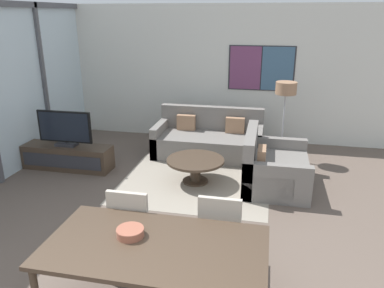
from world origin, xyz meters
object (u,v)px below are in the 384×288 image
Objects in this scene: floor_lamp at (286,93)px; television at (65,129)px; dining_chair_left at (133,224)px; coffee_table at (195,165)px; tv_console at (68,157)px; dining_table at (155,251)px; fruit_bowl at (130,232)px; sofa_main at (209,140)px; dining_chair_centre at (221,231)px; sofa_side at (270,169)px.

television is at bearing -161.14° from floor_lamp.
television reaches higher than dining_chair_left.
coffee_table is at bearing -135.13° from floor_lamp.
tv_console is 3.98m from dining_table.
dining_table is at bearing -85.27° from coffee_table.
fruit_bowl is 0.17× the size of floor_lamp.
sofa_main is 3.57m from dining_chair_centre.
sofa_main reaches higher than dining_table.
dining_chair_left is 0.65× the size of floor_lamp.
dining_table is at bearing -49.62° from tv_console.
dining_chair_left is at bearing -175.75° from dining_chair_centre.
television is at bearing 90.00° from tv_console.
sofa_side is 0.73× the size of dining_table.
sofa_main is at bearing -178.21° from floor_lamp.
television is at bearing -152.28° from sofa_main.
sofa_side reaches higher than coffee_table.
dining_chair_centre reaches higher than sofa_main.
tv_console is at bearing -161.13° from floor_lamp.
coffee_table is at bearing 84.41° from dining_chair_left.
sofa_main is 1.68m from floor_lamp.
television is 0.52× the size of dining_table.
sofa_main is 1.09× the size of dining_table.
tv_console is 3.16m from dining_chair_left.
dining_chair_left reaches higher than fruit_bowl.
dining_chair_centre reaches higher than sofa_side.
sofa_side reaches higher than fruit_bowl.
television reaches higher than dining_chair_centre.
tv_console is at bearing 131.82° from dining_chair_left.
dining_chair_centre is at bearing 168.10° from sofa_side.
dining_chair_centre is at bearing -78.69° from sofa_main.
sofa_main is at bearing 90.00° from coffee_table.
dining_chair_left reaches higher than sofa_main.
television is 1.03× the size of dining_chair_left.
sofa_side is 1.46× the size of coffee_table.
dining_chair_left reaches higher than tv_console.
sofa_main reaches higher than coffee_table.
sofa_main is 2.16× the size of dining_chair_left.
sofa_side is 0.93× the size of floor_lamp.
dining_table is (0.24, -4.23, 0.43)m from sofa_main.
sofa_main is 4.25m from dining_table.
sofa_main is 3.58m from dining_chair_left.
tv_console is 2.32m from coffee_table.
dining_chair_centre is 1.01m from fruit_bowl.
television reaches higher than tv_console.
dining_chair_left is 0.92m from dining_chair_centre.
television is at bearing 142.94° from dining_chair_centre.
tv_console is at bearing 128.26° from fruit_bowl.
tv_console is 1.67× the size of dining_chair_centre.
sofa_main is at bearing 89.87° from fruit_bowl.
coffee_table is 2.26m from dining_chair_left.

